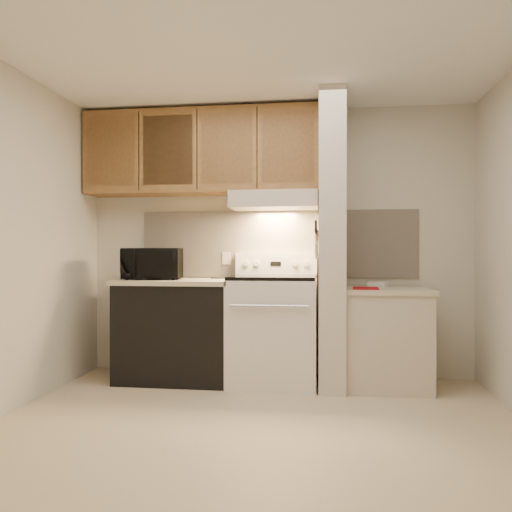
# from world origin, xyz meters

# --- Properties ---
(floor) EXTENTS (3.60, 3.60, 0.00)m
(floor) POSITION_xyz_m (0.00, 0.00, 0.00)
(floor) COLOR #C9B593
(floor) RESTS_ON ground
(ceiling) EXTENTS (3.60, 3.60, 0.00)m
(ceiling) POSITION_xyz_m (0.00, 0.00, 2.50)
(ceiling) COLOR white
(ceiling) RESTS_ON wall_back
(wall_back) EXTENTS (3.60, 2.50, 0.02)m
(wall_back) POSITION_xyz_m (0.00, 1.50, 1.25)
(wall_back) COLOR beige
(wall_back) RESTS_ON floor
(wall_left) EXTENTS (0.02, 3.00, 2.50)m
(wall_left) POSITION_xyz_m (-1.80, 0.00, 1.25)
(wall_left) COLOR beige
(wall_left) RESTS_ON floor
(backsplash) EXTENTS (2.60, 0.02, 0.63)m
(backsplash) POSITION_xyz_m (0.00, 1.49, 1.24)
(backsplash) COLOR beige
(backsplash) RESTS_ON wall_back
(range_body) EXTENTS (0.76, 0.65, 0.92)m
(range_body) POSITION_xyz_m (0.00, 1.16, 0.46)
(range_body) COLOR silver
(range_body) RESTS_ON floor
(oven_window) EXTENTS (0.50, 0.01, 0.30)m
(oven_window) POSITION_xyz_m (0.00, 0.84, 0.50)
(oven_window) COLOR black
(oven_window) RESTS_ON range_body
(oven_handle) EXTENTS (0.65, 0.02, 0.02)m
(oven_handle) POSITION_xyz_m (0.00, 0.80, 0.72)
(oven_handle) COLOR silver
(oven_handle) RESTS_ON range_body
(cooktop) EXTENTS (0.74, 0.64, 0.03)m
(cooktop) POSITION_xyz_m (0.00, 1.16, 0.94)
(cooktop) COLOR black
(cooktop) RESTS_ON range_body
(range_backguard) EXTENTS (0.76, 0.08, 0.20)m
(range_backguard) POSITION_xyz_m (0.00, 1.44, 1.05)
(range_backguard) COLOR silver
(range_backguard) RESTS_ON range_body
(range_display) EXTENTS (0.10, 0.01, 0.04)m
(range_display) POSITION_xyz_m (0.00, 1.40, 1.05)
(range_display) COLOR black
(range_display) RESTS_ON range_backguard
(range_knob_left_outer) EXTENTS (0.05, 0.02, 0.05)m
(range_knob_left_outer) POSITION_xyz_m (-0.28, 1.40, 1.05)
(range_knob_left_outer) COLOR silver
(range_knob_left_outer) RESTS_ON range_backguard
(range_knob_left_inner) EXTENTS (0.05, 0.02, 0.05)m
(range_knob_left_inner) POSITION_xyz_m (-0.18, 1.40, 1.05)
(range_knob_left_inner) COLOR silver
(range_knob_left_inner) RESTS_ON range_backguard
(range_knob_right_inner) EXTENTS (0.05, 0.02, 0.05)m
(range_knob_right_inner) POSITION_xyz_m (0.18, 1.40, 1.05)
(range_knob_right_inner) COLOR silver
(range_knob_right_inner) RESTS_ON range_backguard
(range_knob_right_outer) EXTENTS (0.05, 0.02, 0.05)m
(range_knob_right_outer) POSITION_xyz_m (0.28, 1.40, 1.05)
(range_knob_right_outer) COLOR silver
(range_knob_right_outer) RESTS_ON range_backguard
(dishwasher_front) EXTENTS (1.00, 0.63, 0.87)m
(dishwasher_front) POSITION_xyz_m (-0.88, 1.17, 0.43)
(dishwasher_front) COLOR black
(dishwasher_front) RESTS_ON floor
(left_countertop) EXTENTS (1.04, 0.67, 0.04)m
(left_countertop) POSITION_xyz_m (-0.88, 1.17, 0.89)
(left_countertop) COLOR #C3B799
(left_countertop) RESTS_ON dishwasher_front
(spoon_rest) EXTENTS (0.26, 0.15, 0.02)m
(spoon_rest) POSITION_xyz_m (-0.48, 1.36, 0.92)
(spoon_rest) COLOR black
(spoon_rest) RESTS_ON left_countertop
(teal_jar) EXTENTS (0.13, 0.13, 0.11)m
(teal_jar) POSITION_xyz_m (-1.23, 1.10, 0.97)
(teal_jar) COLOR #1C6055
(teal_jar) RESTS_ON left_countertop
(outlet) EXTENTS (0.08, 0.01, 0.12)m
(outlet) POSITION_xyz_m (-0.48, 1.48, 1.10)
(outlet) COLOR beige
(outlet) RESTS_ON backsplash
(microwave) EXTENTS (0.55, 0.42, 0.28)m
(microwave) POSITION_xyz_m (-1.10, 1.15, 1.05)
(microwave) COLOR black
(microwave) RESTS_ON left_countertop
(partition_pillar) EXTENTS (0.22, 0.70, 2.50)m
(partition_pillar) POSITION_xyz_m (0.51, 1.15, 1.25)
(partition_pillar) COLOR beige
(partition_pillar) RESTS_ON floor
(pillar_trim) EXTENTS (0.01, 0.70, 0.04)m
(pillar_trim) POSITION_xyz_m (0.39, 1.15, 1.30)
(pillar_trim) COLOR olive
(pillar_trim) RESTS_ON partition_pillar
(knife_strip) EXTENTS (0.02, 0.42, 0.04)m
(knife_strip) POSITION_xyz_m (0.39, 1.10, 1.32)
(knife_strip) COLOR black
(knife_strip) RESTS_ON partition_pillar
(knife_blade_a) EXTENTS (0.01, 0.03, 0.16)m
(knife_blade_a) POSITION_xyz_m (0.38, 0.94, 1.22)
(knife_blade_a) COLOR silver
(knife_blade_a) RESTS_ON knife_strip
(knife_handle_a) EXTENTS (0.02, 0.02, 0.10)m
(knife_handle_a) POSITION_xyz_m (0.38, 0.93, 1.37)
(knife_handle_a) COLOR black
(knife_handle_a) RESTS_ON knife_strip
(knife_blade_b) EXTENTS (0.01, 0.04, 0.18)m
(knife_blade_b) POSITION_xyz_m (0.38, 1.02, 1.21)
(knife_blade_b) COLOR silver
(knife_blade_b) RESTS_ON knife_strip
(knife_handle_b) EXTENTS (0.02, 0.02, 0.10)m
(knife_handle_b) POSITION_xyz_m (0.38, 1.02, 1.37)
(knife_handle_b) COLOR black
(knife_handle_b) RESTS_ON knife_strip
(knife_blade_c) EXTENTS (0.01, 0.04, 0.20)m
(knife_blade_c) POSITION_xyz_m (0.38, 1.11, 1.20)
(knife_blade_c) COLOR silver
(knife_blade_c) RESTS_ON knife_strip
(knife_handle_c) EXTENTS (0.02, 0.02, 0.10)m
(knife_handle_c) POSITION_xyz_m (0.38, 1.11, 1.37)
(knife_handle_c) COLOR black
(knife_handle_c) RESTS_ON knife_strip
(knife_blade_d) EXTENTS (0.01, 0.04, 0.16)m
(knife_blade_d) POSITION_xyz_m (0.38, 1.18, 1.22)
(knife_blade_d) COLOR silver
(knife_blade_d) RESTS_ON knife_strip
(knife_handle_d) EXTENTS (0.02, 0.02, 0.10)m
(knife_handle_d) POSITION_xyz_m (0.38, 1.19, 1.37)
(knife_handle_d) COLOR black
(knife_handle_d) RESTS_ON knife_strip
(knife_blade_e) EXTENTS (0.01, 0.04, 0.18)m
(knife_blade_e) POSITION_xyz_m (0.38, 1.25, 1.21)
(knife_blade_e) COLOR silver
(knife_blade_e) RESTS_ON knife_strip
(knife_handle_e) EXTENTS (0.02, 0.02, 0.10)m
(knife_handle_e) POSITION_xyz_m (0.38, 1.27, 1.37)
(knife_handle_e) COLOR black
(knife_handle_e) RESTS_ON knife_strip
(oven_mitt) EXTENTS (0.03, 0.10, 0.25)m
(oven_mitt) POSITION_xyz_m (0.38, 1.32, 1.22)
(oven_mitt) COLOR gray
(oven_mitt) RESTS_ON partition_pillar
(right_cab_base) EXTENTS (0.70, 0.60, 0.81)m
(right_cab_base) POSITION_xyz_m (0.97, 1.15, 0.40)
(right_cab_base) COLOR beige
(right_cab_base) RESTS_ON floor
(right_countertop) EXTENTS (0.74, 0.64, 0.04)m
(right_countertop) POSITION_xyz_m (0.97, 1.15, 0.83)
(right_countertop) COLOR #C3B799
(right_countertop) RESTS_ON right_cab_base
(red_folder) EXTENTS (0.23, 0.30, 0.01)m
(red_folder) POSITION_xyz_m (0.79, 1.03, 0.85)
(red_folder) COLOR maroon
(red_folder) RESTS_ON right_countertop
(white_box) EXTENTS (0.18, 0.16, 0.04)m
(white_box) POSITION_xyz_m (0.92, 1.33, 0.87)
(white_box) COLOR white
(white_box) RESTS_ON right_countertop
(range_hood) EXTENTS (0.78, 0.44, 0.15)m
(range_hood) POSITION_xyz_m (0.00, 1.28, 1.62)
(range_hood) COLOR beige
(range_hood) RESTS_ON upper_cabinets
(hood_lip) EXTENTS (0.78, 0.04, 0.06)m
(hood_lip) POSITION_xyz_m (0.00, 1.07, 1.58)
(hood_lip) COLOR beige
(hood_lip) RESTS_ON range_hood
(upper_cabinets) EXTENTS (2.18, 0.33, 0.77)m
(upper_cabinets) POSITION_xyz_m (-0.69, 1.32, 2.08)
(upper_cabinets) COLOR olive
(upper_cabinets) RESTS_ON wall_back
(cab_door_a) EXTENTS (0.46, 0.01, 0.63)m
(cab_door_a) POSITION_xyz_m (-1.51, 1.17, 2.08)
(cab_door_a) COLOR olive
(cab_door_a) RESTS_ON upper_cabinets
(cab_gap_a) EXTENTS (0.01, 0.01, 0.73)m
(cab_gap_a) POSITION_xyz_m (-1.23, 1.16, 2.08)
(cab_gap_a) COLOR black
(cab_gap_a) RESTS_ON upper_cabinets
(cab_door_b) EXTENTS (0.46, 0.01, 0.63)m
(cab_door_b) POSITION_xyz_m (-0.96, 1.17, 2.08)
(cab_door_b) COLOR olive
(cab_door_b) RESTS_ON upper_cabinets
(cab_gap_b) EXTENTS (0.01, 0.01, 0.73)m
(cab_gap_b) POSITION_xyz_m (-0.69, 1.16, 2.08)
(cab_gap_b) COLOR black
(cab_gap_b) RESTS_ON upper_cabinets
(cab_door_c) EXTENTS (0.46, 0.01, 0.63)m
(cab_door_c) POSITION_xyz_m (-0.42, 1.17, 2.08)
(cab_door_c) COLOR olive
(cab_door_c) RESTS_ON upper_cabinets
(cab_gap_c) EXTENTS (0.01, 0.01, 0.73)m
(cab_gap_c) POSITION_xyz_m (-0.14, 1.16, 2.08)
(cab_gap_c) COLOR black
(cab_gap_c) RESTS_ON upper_cabinets
(cab_door_d) EXTENTS (0.46, 0.01, 0.63)m
(cab_door_d) POSITION_xyz_m (0.13, 1.17, 2.08)
(cab_door_d) COLOR olive
(cab_door_d) RESTS_ON upper_cabinets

